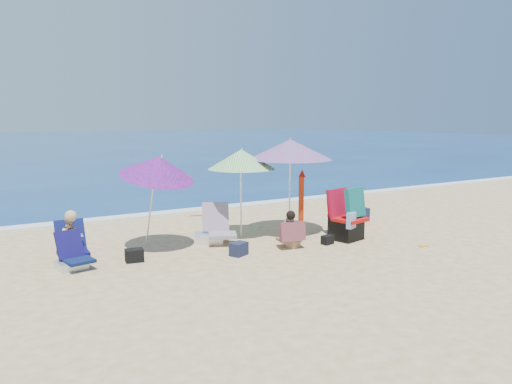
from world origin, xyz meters
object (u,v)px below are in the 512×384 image
chair_rainbow (213,232)px  camp_chair_left (343,222)px  person_center (290,230)px  camp_chair_right (347,221)px  umbrella_blue (158,167)px  furled_umbrella (301,201)px  person_left (71,238)px  chair_navy (72,259)px  umbrella_striped (241,159)px  umbrella_turquoise (290,149)px

chair_rainbow → camp_chair_left: bearing=-18.4°
camp_chair_left → person_center: 1.64m
camp_chair_right → chair_rainbow: bearing=153.9°
person_center → umbrella_blue: bearing=152.0°
furled_umbrella → person_left: bearing=171.9°
camp_chair_left → person_left: camp_chair_left is taller
chair_rainbow → person_center: bearing=-46.0°
furled_umbrella → chair_navy: (-4.75, 0.22, -0.66)m
umbrella_blue → person_center: (2.32, -1.23, -1.29)m
umbrella_blue → chair_navy: umbrella_blue is taller
umbrella_striped → person_center: (0.40, -1.33, -1.35)m
umbrella_turquoise → person_center: 2.00m
umbrella_blue → camp_chair_right: size_ratio=1.76×
person_left → person_center: bearing=-17.0°
chair_navy → chair_rainbow: chair_rainbow is taller
umbrella_blue → chair_navy: (-1.77, -0.46, -1.49)m
umbrella_blue → umbrella_striped: bearing=3.1°
umbrella_turquoise → person_center: bearing=-123.2°
furled_umbrella → person_center: size_ratio=1.94×
umbrella_blue → umbrella_turquoise: bearing=-3.2°
umbrella_turquoise → chair_rainbow: 2.52m
chair_navy → camp_chair_left: bearing=-5.0°
furled_umbrella → camp_chair_left: (0.96, -0.29, -0.52)m
chair_navy → umbrella_turquoise: bearing=3.5°
person_left → camp_chair_left: bearing=-9.6°
person_center → furled_umbrella: bearing=40.4°
umbrella_turquoise → camp_chair_right: umbrella_turquoise is taller
umbrella_striped → person_center: bearing=-73.3°
chair_navy → person_center: size_ratio=0.91×
umbrella_blue → furled_umbrella: bearing=-12.7°
camp_chair_left → furled_umbrella: bearing=163.5°
chair_rainbow → person_left: (-2.85, 0.02, 0.22)m
chair_rainbow → furled_umbrella: bearing=-19.4°
person_left → chair_navy: bearing=-99.9°
umbrella_striped → person_center: umbrella_striped is taller
umbrella_striped → umbrella_blue: umbrella_blue is taller
chair_navy → camp_chair_right: bearing=-8.7°
umbrella_blue → furled_umbrella: size_ratio=1.35×
camp_chair_left → person_center: camp_chair_left is taller
camp_chair_left → camp_chair_right: bearing=-118.4°
umbrella_turquoise → person_center: umbrella_turquoise is taller
camp_chair_left → camp_chair_right: camp_chair_right is taller
furled_umbrella → chair_rainbow: 2.03m
umbrella_turquoise → person_left: (-4.71, 0.16, -1.48)m
camp_chair_right → furled_umbrella: bearing=141.0°
umbrella_turquoise → furled_umbrella: 1.20m
furled_umbrella → person_center: bearing=-139.6°
person_center → umbrella_striped: bearing=106.7°
umbrella_striped → chair_rainbow: size_ratio=1.90×
umbrella_striped → camp_chair_left: 2.69m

